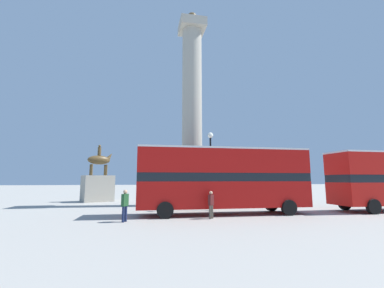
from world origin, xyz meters
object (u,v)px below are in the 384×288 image
monument_column (192,142)px  street_lamp (211,165)px  pedestrian_by_plinth (211,203)px  pedestrian_near_lamp (125,204)px  bus_b (223,178)px  equestrian_statue (98,184)px

monument_column → street_lamp: size_ratio=3.19×
street_lamp → pedestrian_by_plinth: bearing=-105.2°
street_lamp → pedestrian_near_lamp: 7.75m
street_lamp → pedestrian_by_plinth: size_ratio=3.68×
pedestrian_near_lamp → pedestrian_by_plinth: bearing=124.0°
bus_b → pedestrian_by_plinth: bearing=-128.0°
monument_column → bus_b: (0.88, -6.61, -3.33)m
monument_column → street_lamp: bearing=-81.8°
monument_column → bus_b: monument_column is taller
pedestrian_near_lamp → pedestrian_by_plinth: (4.99, 0.23, -0.10)m
bus_b → equestrian_statue: bearing=130.0°
monument_column → pedestrian_by_plinth: 9.60m
equestrian_statue → pedestrian_near_lamp: size_ratio=3.50×
monument_column → equestrian_statue: 11.56m
street_lamp → pedestrian_by_plinth: 4.81m
pedestrian_near_lamp → pedestrian_by_plinth: 4.99m
bus_b → pedestrian_near_lamp: 6.75m
monument_column → pedestrian_near_lamp: monument_column is taller
equestrian_statue → pedestrian_by_plinth: equestrian_statue is taller
street_lamp → pedestrian_by_plinth: (-1.07, -3.95, -2.52)m
street_lamp → pedestrian_by_plinth: street_lamp is taller
bus_b → equestrian_statue: 16.00m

